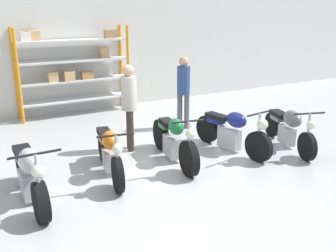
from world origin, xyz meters
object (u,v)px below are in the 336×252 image
object	(u,v)px
motorcycle_grey	(289,127)
person_near_rack	(129,100)
person_browsing	(184,86)
shelving_rack	(74,68)
motorcycle_orange	(109,152)
motorcycle_silver	(30,175)
motorcycle_green	(174,140)
motorcycle_blue	(232,131)

from	to	relation	value
motorcycle_grey	person_near_rack	world-z (taller)	person_near_rack
motorcycle_grey	person_browsing	distance (m)	2.70
shelving_rack	motorcycle_orange	size ratio (longest dim) A/B	1.57
motorcycle_silver	motorcycle_orange	xyz separation A→B (m)	(1.41, 0.32, 0.01)
motorcycle_green	motorcycle_blue	xyz separation A→B (m)	(1.33, -0.13, 0.02)
shelving_rack	motorcycle_blue	distance (m)	5.06
motorcycle_silver	motorcycle_grey	bearing A→B (deg)	87.09
motorcycle_blue	shelving_rack	bearing A→B (deg)	-164.89
shelving_rack	motorcycle_grey	size ratio (longest dim) A/B	1.55
motorcycle_grey	motorcycle_blue	bearing A→B (deg)	-90.21
person_near_rack	motorcycle_silver	bearing A→B (deg)	46.11
shelving_rack	motorcycle_blue	bearing A→B (deg)	-66.58
motorcycle_green	motorcycle_grey	bearing A→B (deg)	86.53
motorcycle_green	person_browsing	world-z (taller)	person_browsing
motorcycle_green	motorcycle_blue	bearing A→B (deg)	92.71
shelving_rack	person_near_rack	bearing A→B (deg)	-87.17
motorcycle_blue	person_browsing	size ratio (longest dim) A/B	1.15
person_browsing	person_near_rack	bearing A→B (deg)	-21.87
shelving_rack	motorcycle_silver	xyz separation A→B (m)	(-2.09, -4.76, -0.89)
motorcycle_silver	motorcycle_green	distance (m)	2.76
person_browsing	shelving_rack	bearing A→B (deg)	-98.74
shelving_rack	motorcycle_green	xyz separation A→B (m)	(0.65, -4.45, -0.90)
person_browsing	person_near_rack	size ratio (longest dim) A/B	0.99
motorcycle_blue	motorcycle_green	bearing A→B (deg)	-103.88
shelving_rack	motorcycle_grey	bearing A→B (deg)	-57.22
shelving_rack	motorcycle_orange	xyz separation A→B (m)	(-0.68, -4.44, -0.89)
motorcycle_grey	motorcycle_green	bearing A→B (deg)	-83.79
motorcycle_silver	shelving_rack	bearing A→B (deg)	155.78
motorcycle_grey	person_near_rack	size ratio (longest dim) A/B	1.11
shelving_rack	motorcycle_orange	world-z (taller)	shelving_rack
person_browsing	motorcycle_grey	bearing A→B (deg)	72.59
motorcycle_green	motorcycle_silver	bearing A→B (deg)	-75.17
motorcycle_grey	person_near_rack	xyz separation A→B (m)	(-3.03, 1.54, 0.63)
shelving_rack	person_browsing	xyz separation A→B (m)	(1.97, -2.65, -0.27)
motorcycle_orange	motorcycle_green	distance (m)	1.33
motorcycle_grey	person_near_rack	distance (m)	3.46
motorcycle_blue	motorcycle_orange	bearing A→B (deg)	-101.20
motorcycle_orange	shelving_rack	bearing A→B (deg)	-178.39
motorcycle_green	person_browsing	bearing A→B (deg)	151.94
motorcycle_grey	person_browsing	bearing A→B (deg)	-134.07
shelving_rack	motorcycle_blue	size ratio (longest dim) A/B	1.51
motorcycle_silver	motorcycle_green	size ratio (longest dim) A/B	0.94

